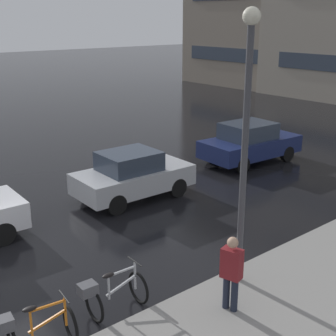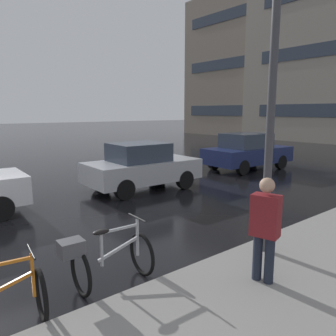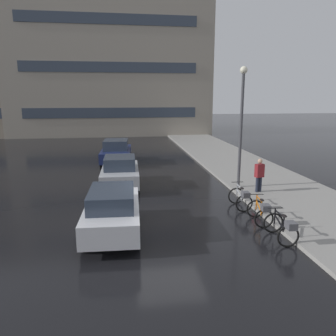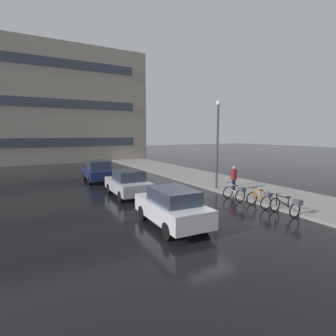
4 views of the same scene
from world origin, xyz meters
name	(u,v)px [view 4 (image 4 of 4)]	position (x,y,z in m)	size (l,w,h in m)	color
ground_plane	(202,214)	(0.00, 0.00, 0.00)	(140.00, 140.00, 0.00)	black
sidewalk_kerb	(190,175)	(6.00, 10.00, 0.07)	(4.80, 60.00, 0.14)	gray
bicycle_nearest	(287,206)	(3.31, -2.07, 0.48)	(0.76, 1.44, 0.93)	black
bicycle_second	(261,199)	(3.24, -0.58, 0.49)	(0.82, 1.41, 0.96)	black
bicycle_third	(236,193)	(3.12, 1.09, 0.48)	(0.75, 1.37, 1.00)	black
car_white	(172,207)	(-2.03, -0.65, 0.81)	(1.89, 3.99, 1.58)	silver
car_silver	(128,183)	(-1.77, 5.12, 0.79)	(1.91, 3.88, 1.60)	#B2B5BA
car_navy	(98,171)	(-2.04, 11.15, 0.82)	(2.14, 4.29, 1.66)	navy
pedestrian	(234,177)	(4.65, 2.91, 0.97)	(0.45, 0.34, 1.72)	#1E2333
streetlamp	(218,136)	(4.01, 3.86, 3.61)	(0.35, 0.35, 5.89)	#424247
building_facade_main	(58,106)	(-2.63, 29.39, 7.53)	(22.87, 7.28, 15.06)	#9E9384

